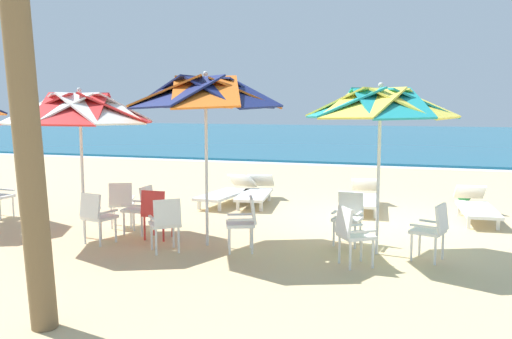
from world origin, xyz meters
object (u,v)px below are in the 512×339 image
object	(u,v)px
plastic_chair_2	(352,232)
plastic_chair_5	(166,221)
beach_umbrella_1	(206,94)
plastic_chair_4	(156,211)
plastic_chair_8	(122,202)
plastic_chair_0	(349,215)
sun_lounger_3	(227,192)
sun_lounger_1	(364,197)
plastic_chair_3	(245,220)
beach_ball	(464,195)
beach_umbrella_2	(80,110)
beach_umbrella_0	(380,105)
sun_lounger_2	(256,192)
sun_lounger_0	(476,206)
plastic_chair_7	(141,207)
plastic_chair_6	(97,215)
plastic_chair_1	(432,228)

from	to	relation	value
plastic_chair_2	plastic_chair_5	xyz separation A→B (m)	(-2.87, -0.14, 0.00)
beach_umbrella_1	plastic_chair_4	bearing A→B (deg)	173.52
plastic_chair_5	plastic_chair_8	bearing A→B (deg)	140.07
plastic_chair_0	sun_lounger_3	xyz separation A→B (m)	(-3.20, 2.83, -0.22)
plastic_chair_4	sun_lounger_1	bearing A→B (deg)	49.90
plastic_chair_3	beach_ball	xyz separation A→B (m)	(3.61, 5.66, -0.32)
beach_umbrella_2	sun_lounger_3	size ratio (longest dim) A/B	1.18
beach_umbrella_0	sun_lounger_2	world-z (taller)	beach_umbrella_0
plastic_chair_2	beach_umbrella_1	bearing A→B (deg)	169.35
sun_lounger_0	beach_ball	xyz separation A→B (m)	(-0.08, 2.09, -0.11)
plastic_chair_7	beach_ball	size ratio (longest dim) A/B	2.50
plastic_chair_0	plastic_chair_4	bearing A→B (deg)	-168.23
plastic_chair_8	beach_ball	xyz separation A→B (m)	(6.34, 4.78, -0.32)
plastic_chair_6	sun_lounger_1	bearing A→B (deg)	47.48
plastic_chair_0	sun_lounger_2	xyz separation A→B (m)	(-2.55, 3.02, -0.22)
plastic_chair_0	plastic_chair_3	size ratio (longest dim) A/B	1.00
beach_umbrella_2	plastic_chair_7	distance (m)	1.98
plastic_chair_2	sun_lounger_0	size ratio (longest dim) A/B	0.40
beach_umbrella_0	plastic_chair_8	world-z (taller)	beach_umbrella_0
beach_umbrella_0	plastic_chair_6	bearing A→B (deg)	-170.48
plastic_chair_5	plastic_chair_8	size ratio (longest dim) A/B	1.00
beach_umbrella_1	plastic_chair_5	bearing A→B (deg)	-127.37
beach_umbrella_1	plastic_chair_8	world-z (taller)	beach_umbrella_1
plastic_chair_0	sun_lounger_0	world-z (taller)	plastic_chair_0
plastic_chair_1	plastic_chair_7	xyz separation A→B (m)	(-4.96, 0.23, 0.00)
plastic_chair_7	plastic_chair_8	xyz separation A→B (m)	(-0.60, 0.34, 0.00)
sun_lounger_0	beach_ball	world-z (taller)	sun_lounger_0
sun_lounger_0	sun_lounger_1	bearing A→B (deg)	170.34
plastic_chair_8	sun_lounger_3	world-z (taller)	plastic_chair_8
beach_umbrella_0	plastic_chair_2	bearing A→B (deg)	-111.22
beach_ball	sun_lounger_2	bearing A→B (deg)	-159.75
beach_umbrella_1	plastic_chair_6	distance (m)	2.70
plastic_chair_2	beach_umbrella_1	world-z (taller)	beach_umbrella_1
beach_umbrella_0	plastic_chair_2	size ratio (longest dim) A/B	3.05
plastic_chair_0	plastic_chair_3	distance (m)	1.77
beach_umbrella_1	plastic_chair_3	bearing A→B (deg)	-12.10
plastic_chair_6	plastic_chair_8	xyz separation A→B (m)	(-0.25, 1.19, 0.00)
plastic_chair_7	sun_lounger_3	bearing A→B (deg)	82.24
sun_lounger_0	sun_lounger_3	bearing A→B (deg)	178.10
beach_umbrella_2	plastic_chair_2	bearing A→B (deg)	-3.68
beach_umbrella_1	sun_lounger_3	distance (m)	4.34
plastic_chair_7	plastic_chair_5	bearing A→B (deg)	-44.92
plastic_chair_4	beach_ball	bearing A→B (deg)	45.59
plastic_chair_0	plastic_chair_2	world-z (taller)	same
sun_lounger_1	beach_umbrella_0	bearing A→B (deg)	-80.77
plastic_chair_7	sun_lounger_0	bearing A→B (deg)	27.52
plastic_chair_3	sun_lounger_0	bearing A→B (deg)	44.07
beach_umbrella_1	sun_lounger_1	size ratio (longest dim) A/B	1.30
beach_umbrella_0	beach_umbrella_1	distance (m)	2.73
plastic_chair_0	plastic_chair_4	world-z (taller)	same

